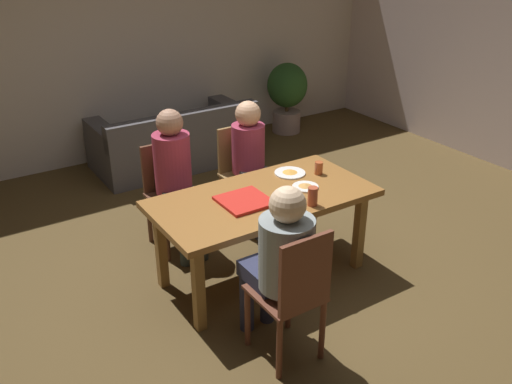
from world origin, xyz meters
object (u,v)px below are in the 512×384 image
Objects in this scene: drinking_glass_0 at (313,196)px; chair_0 at (294,293)px; pizza_box_0 at (245,201)px; plate_0 at (305,186)px; dining_table at (263,205)px; plate_1 at (290,173)px; potted_plant at (287,93)px; person_1 at (252,156)px; person_0 at (281,255)px; couch at (174,143)px; drinking_glass_1 at (319,168)px; chair_2 at (170,191)px; chair_1 at (243,170)px; person_2 at (176,172)px.

chair_0 is at bearing -135.31° from drinking_glass_0.
plate_0 is (0.53, -0.04, -0.00)m from pizza_box_0.
dining_table is 0.47m from plate_1.
person_1 is at bearing -132.57° from potted_plant.
person_0 is 3.38m from couch.
dining_table is 0.99m from chair_0.
chair_2 is at bearing 140.49° from drinking_glass_1.
drinking_glass_1 is 3.09m from potted_plant.
potted_plant is (1.78, 0.23, 0.27)m from couch.
couch is (0.03, 1.58, -0.24)m from chair_1.
drinking_glass_1 is 2.47m from couch.
chair_2 is at bearing 90.00° from person_0.
dining_table is 1.76× the size of chair_0.
person_0 is 1.84m from chair_1.
drinking_glass_1 is at bearing 30.83° from plate_0.
person_1 is 0.54m from plate_1.
chair_2 is 6.38× the size of drinking_glass_0.
person_1 is at bearing 63.48° from person_0.
person_2 reaches higher than potted_plant.
chair_2 is at bearing 115.60° from drinking_glass_0.
dining_table is 0.94× the size of couch.
drinking_glass_0 reaches higher than dining_table.
chair_2 is 0.72× the size of person_2.
person_2 reaches higher than dining_table.
person_1 is 0.71m from drinking_glass_1.
person_1 is at bearing 92.56° from plate_1.
plate_0 is 2.60m from couch.
plate_1 is (0.78, 1.12, 0.20)m from chair_0.
drinking_glass_1 reaches higher than plate_0.
drinking_glass_0 is at bearing -37.80° from pizza_box_0.
dining_table is 1.81× the size of potted_plant.
person_0 is 1.25m from plate_1.
potted_plant is (1.98, 3.05, -0.25)m from drinking_glass_0.
dining_table is 1.40× the size of person_0.
dining_table is 16.10× the size of drinking_glass_1.
person_2 is 3.24m from potted_plant.
chair_1 is 0.76× the size of person_1.
plate_1 is at bearing -34.05° from person_2.
plate_1 is (0.78, -0.67, 0.23)m from chair_2.
couch is at bearing 76.77° from pizza_box_0.
chair_2 is 1.06m from plate_1.
chair_0 is 1.97m from chair_1.
plate_1 is at bearing 55.27° from chair_0.
person_0 reaches higher than plate_1.
drinking_glass_1 is (0.97, -0.80, 0.28)m from chair_2.
person_2 is at bearing -142.31° from potted_plant.
chair_1 is 1.12m from pizza_box_0.
drinking_glass_0 is 0.08× the size of couch.
plate_1 is at bearing -87.44° from person_1.
chair_1 is (0.38, 0.91, -0.13)m from dining_table.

